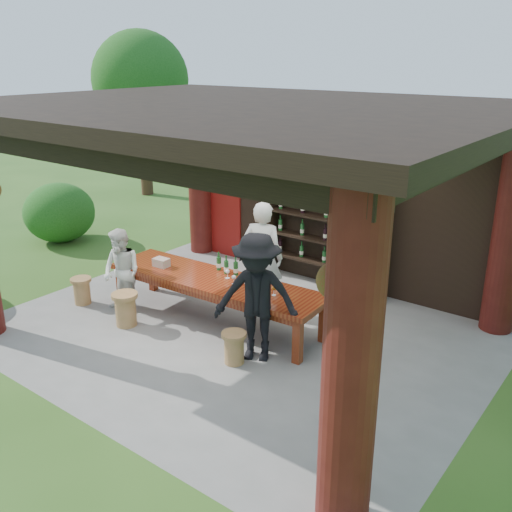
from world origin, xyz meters
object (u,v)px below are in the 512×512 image
Objects in this scene: napkin_basket at (161,262)px; stool_far_left at (82,290)px; host at (263,257)px; stool_near_left at (126,308)px; tasting_table at (215,285)px; guest_woman at (122,272)px; wine_shelf at (325,231)px; stool_near_right at (234,347)px; guest_man at (257,298)px.

stool_far_left is at bearing -148.75° from napkin_basket.
napkin_basket is at bearing 17.86° from host.
napkin_basket is at bearing 91.93° from stool_near_left.
tasting_table is 1.61m from guest_woman.
wine_shelf is 5.13× the size of stool_far_left.
wine_shelf reaches higher than guest_woman.
stool_near_right is 1.79× the size of napkin_basket.
host reaches higher than tasting_table.
host is 1.01× the size of guest_man.
guest_woman reaches higher than stool_near_left.
tasting_table is 6.92× the size of stool_near_left.
stool_near_right is at bearing -37.89° from tasting_table.
wine_shelf reaches higher than napkin_basket.
host is (-0.75, 1.67, 0.70)m from stool_near_right.
tasting_table is 8.11× the size of stool_far_left.
stool_far_left is (-1.27, 0.10, -0.04)m from stool_near_left.
stool_near_right is 0.99× the size of stool_far_left.
tasting_table is 8.18× the size of stool_near_right.
guest_man reaches higher than guest_woman.
napkin_basket reaches higher than stool_near_left.
tasting_table is 1.38m from guest_man.
wine_shelf is 3.01m from guest_man.
guest_woman is at bearing 23.52° from host.
napkin_basket is at bearing -173.29° from tasting_table.
tasting_table is 2.64× the size of guest_woman.
host is at bearing 41.84° from guest_woman.
wine_shelf is 3.38m from stool_near_right.
stool_near_left is at bearing -176.26° from stool_near_right.
wine_shelf is 3.04m from napkin_basket.
stool_far_left is 0.33× the size of guest_woman.
stool_near_right is at bearing -2.16° from guest_woman.
guest_woman is (-1.78, -1.50, -0.22)m from host.
stool_near_left is at bearing -137.22° from tasting_table.
wine_shelf is 1.60m from host.
host is at bearing 33.00° from stool_far_left.
stool_far_left is at bearing -164.44° from guest_woman.
guest_woman is (0.86, 0.21, 0.47)m from stool_far_left.
guest_man is 2.36m from napkin_basket.
tasting_table is at bearing 42.78° from stool_near_left.
tasting_table is 1.42m from stool_near_right.
wine_shelf is at bearing 58.08° from guest_woman.
guest_man is at bearing 5.62° from stool_far_left.
guest_man reaches higher than napkin_basket.
host is (2.64, 1.72, 0.70)m from stool_far_left.
stool_near_right is 0.25× the size of guest_man.
napkin_basket is at bearing 161.81° from stool_near_right.
guest_man is at bearing 4.62° from guest_woman.
stool_near_left is 0.38× the size of guest_woman.
napkin_basket is at bearing 31.25° from stool_far_left.
stool_near_left is at bearing -88.07° from napkin_basket.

